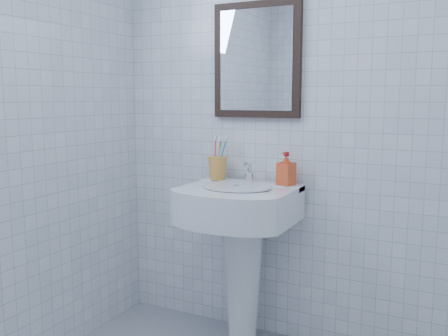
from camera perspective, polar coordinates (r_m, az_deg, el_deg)
The scene contains 6 objects.
wall_back at distance 2.69m, azimuth 9.06°, elevation 5.84°, with size 2.20×0.02×2.50m, color white.
washbasin at distance 2.69m, azimuth 1.95°, elevation -8.05°, with size 0.58×0.43×0.90m.
faucet at distance 2.72m, azimuth 2.92°, elevation -0.69°, with size 0.05×0.10×0.12m.
toothbrush_cup at distance 2.80m, azimuth -0.74°, elevation -0.01°, with size 0.11×0.11×0.13m, color gold, non-canonical shape.
soap_dispenser at distance 2.65m, azimuth 7.12°, elevation -0.06°, with size 0.08×0.08×0.17m, color red.
wall_mirror at distance 2.77m, azimuth 3.75°, elevation 12.19°, with size 0.50×0.04×0.62m.
Camera 1 is at (0.81, -1.36, 1.35)m, focal length 40.00 mm.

